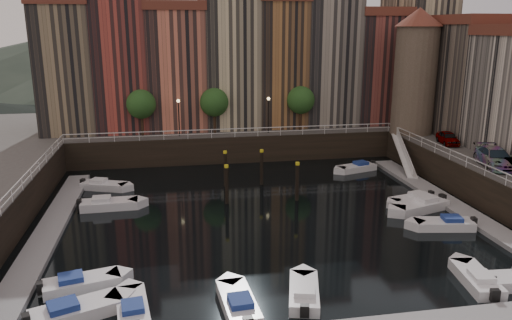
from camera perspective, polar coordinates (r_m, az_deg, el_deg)
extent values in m
plane|color=black|center=(40.72, 0.69, -6.25)|extent=(200.00, 200.00, 0.00)
cube|color=black|center=(65.05, -3.60, 3.18)|extent=(80.00, 20.00, 3.00)
cube|color=gray|center=(40.13, -22.59, -7.52)|extent=(2.00, 28.00, 0.35)
cube|color=gray|center=(45.54, 21.47, -4.76)|extent=(2.00, 28.00, 0.35)
cone|color=#2D382D|center=(149.26, -19.29, 11.14)|extent=(80.00, 80.00, 14.00)
cone|color=#2D382D|center=(147.91, -5.54, 12.64)|extent=(100.00, 100.00, 18.00)
cone|color=#2D382D|center=(154.91, 7.77, 11.56)|extent=(70.00, 70.00, 12.00)
cube|color=#837053|center=(61.94, -20.48, 9.64)|extent=(6.00, 10.00, 14.00)
cube|color=brown|center=(61.82, -21.13, 16.56)|extent=(6.30, 10.30, 1.00)
cube|color=#A43E33|center=(61.11, -15.03, 10.95)|extent=(5.80, 10.00, 16.00)
cube|color=#D97559|center=(61.01, -9.10, 10.08)|extent=(6.50, 10.00, 13.50)
cube|color=brown|center=(60.85, -9.39, 16.89)|extent=(6.80, 10.30, 1.00)
cube|color=beige|center=(61.41, -3.09, 10.97)|extent=(6.20, 10.00, 15.00)
cube|color=#996638|center=(62.43, 2.39, 10.81)|extent=(5.60, 10.00, 14.50)
cube|color=gray|center=(63.93, 7.77, 11.69)|extent=(6.40, 10.00, 16.50)
cube|color=brown|center=(66.20, 12.91, 10.04)|extent=(6.00, 10.00, 13.00)
cube|color=brown|center=(66.02, 13.28, 16.10)|extent=(6.30, 10.30, 1.00)
cube|color=#BAAD88|center=(68.64, 17.64, 10.93)|extent=(5.90, 10.00, 15.50)
cube|color=#685B4F|center=(59.96, 24.34, 8.15)|extent=(9.00, 8.00, 12.00)
cube|color=brown|center=(59.70, 25.02, 14.34)|extent=(9.30, 8.30, 1.00)
cylinder|color=#6B5B4C|center=(58.76, 17.66, 8.66)|extent=(4.60, 4.60, 12.00)
cone|color=brown|center=(58.50, 18.20, 15.28)|extent=(5.20, 5.20, 2.00)
cylinder|color=black|center=(56.55, -12.86, 3.84)|extent=(0.30, 0.30, 2.40)
sphere|color=#1E4719|center=(56.16, -13.00, 6.24)|extent=(3.20, 3.20, 3.20)
cylinder|color=black|center=(56.72, -4.75, 4.19)|extent=(0.30, 0.30, 2.40)
sphere|color=#1E4719|center=(56.32, -4.80, 6.59)|extent=(3.20, 3.20, 3.20)
cylinder|color=black|center=(58.48, 5.08, 4.51)|extent=(0.30, 0.30, 2.40)
sphere|color=#1E4719|center=(58.10, 5.14, 6.84)|extent=(3.20, 3.20, 3.20)
cylinder|color=black|center=(55.37, -8.80, 4.65)|extent=(0.12, 0.12, 4.00)
sphere|color=#FFD88C|center=(55.05, -8.88, 6.70)|extent=(0.36, 0.36, 0.36)
cylinder|color=black|center=(56.47, 1.43, 5.02)|extent=(0.12, 0.12, 4.00)
sphere|color=#FFD88C|center=(56.16, 1.44, 7.03)|extent=(0.36, 0.36, 0.36)
cube|color=white|center=(54.84, -2.43, 3.59)|extent=(36.00, 0.08, 0.08)
cube|color=white|center=(54.93, -2.43, 3.13)|extent=(36.00, 0.06, 0.06)
cube|color=white|center=(45.45, 23.86, -0.07)|extent=(0.08, 34.00, 0.08)
cube|color=white|center=(45.56, 23.80, -0.61)|extent=(0.06, 34.00, 0.06)
cube|color=white|center=(39.38, -25.69, -2.45)|extent=(0.08, 34.00, 0.08)
cube|color=white|center=(39.50, -25.62, -3.07)|extent=(0.06, 34.00, 0.06)
cube|color=white|center=(54.71, 16.53, 0.59)|extent=(2.78, 8.26, 2.81)
cube|color=white|center=(54.60, 16.57, 1.10)|extent=(1.93, 8.32, 3.65)
cylinder|color=black|center=(42.74, -3.37, -3.11)|extent=(0.32, 0.32, 3.60)
cylinder|color=gold|center=(42.20, -3.41, -0.72)|extent=(0.36, 0.36, 0.25)
cylinder|color=black|center=(47.46, -3.52, -1.26)|extent=(0.32, 0.32, 3.60)
cylinder|color=gold|center=(46.98, -3.55, 0.90)|extent=(0.36, 0.36, 0.25)
cylinder|color=black|center=(43.61, 4.72, -2.76)|extent=(0.32, 0.32, 3.60)
cylinder|color=gold|center=(43.09, 4.77, -0.41)|extent=(0.36, 0.36, 0.25)
cylinder|color=black|center=(47.85, 0.65, -1.10)|extent=(0.32, 0.32, 3.60)
cylinder|color=gold|center=(47.37, 0.65, 1.05)|extent=(0.36, 0.36, 0.25)
cube|color=silver|center=(28.82, -19.80, -16.01)|extent=(4.94, 3.34, 0.78)
cube|color=navy|center=(28.50, -21.16, -15.41)|extent=(1.82, 1.70, 0.52)
cube|color=silver|center=(31.51, -19.26, -13.21)|extent=(4.54, 2.61, 0.73)
cube|color=navy|center=(31.29, -20.41, -12.62)|extent=(1.60, 1.45, 0.49)
cube|color=black|center=(31.38, -23.45, -13.26)|extent=(0.44, 0.55, 0.68)
cube|color=silver|center=(43.71, -16.38, -4.93)|extent=(4.66, 1.89, 0.79)
cube|color=silver|center=(43.62, -17.25, -4.38)|extent=(1.50, 1.29, 0.53)
cube|color=black|center=(43.93, -19.55, -4.74)|extent=(0.38, 0.53, 0.74)
cube|color=silver|center=(48.95, -16.91, -2.88)|extent=(4.55, 3.06, 0.72)
cube|color=silver|center=(49.09, -17.55, -2.34)|extent=(1.68, 1.57, 0.48)
cube|color=black|center=(49.94, -19.19, -2.43)|extent=(0.49, 0.57, 0.68)
cube|color=silver|center=(40.48, 20.65, -6.95)|extent=(4.54, 2.38, 0.74)
cube|color=navy|center=(40.54, 21.49, -6.33)|extent=(1.55, 1.39, 0.49)
cube|color=black|center=(41.25, 23.63, -6.48)|extent=(0.42, 0.54, 0.69)
cube|color=silver|center=(43.60, 18.18, -5.10)|extent=(5.31, 3.32, 0.85)
cube|color=silver|center=(43.91, 18.85, -4.31)|extent=(1.91, 1.77, 0.56)
cube|color=black|center=(45.34, 20.51, -4.16)|extent=(0.55, 0.66, 0.79)
cube|color=silver|center=(45.18, 17.42, -4.42)|extent=(4.32, 2.57, 0.69)
cube|color=silver|center=(45.41, 17.98, -3.81)|extent=(1.53, 1.40, 0.46)
cube|color=black|center=(46.52, 19.38, -3.73)|extent=(0.43, 0.53, 0.64)
cube|color=silver|center=(53.80, 11.39, -0.93)|extent=(4.50, 2.75, 0.72)
cube|color=navy|center=(54.03, 11.90, -0.41)|extent=(1.61, 1.48, 0.48)
cube|color=black|center=(55.08, 13.21, -0.40)|extent=(0.46, 0.55, 0.67)
cube|color=silver|center=(28.29, -13.93, -16.22)|extent=(2.11, 4.30, 0.70)
cube|color=navy|center=(27.59, -13.90, -16.06)|extent=(1.28, 1.45, 0.47)
cube|color=silver|center=(27.95, -2.05, -16.11)|extent=(2.01, 4.51, 0.75)
cube|color=navy|center=(27.21, -1.79, -15.93)|extent=(1.30, 1.48, 0.50)
cube|color=silver|center=(29.06, 5.50, -14.90)|extent=(2.63, 4.47, 0.72)
cube|color=silver|center=(28.35, 5.53, -14.72)|extent=(1.45, 1.58, 0.48)
cube|color=black|center=(27.05, 5.57, -16.77)|extent=(0.55, 0.44, 0.67)
cube|color=silver|center=(32.99, 23.83, -12.36)|extent=(2.25, 4.44, 0.72)
cube|color=silver|center=(32.34, 24.35, -12.12)|extent=(1.34, 1.51, 0.48)
cube|color=black|center=(31.14, 25.63, -13.75)|extent=(0.53, 0.41, 0.68)
imported|color=gray|center=(54.82, 21.07, 2.28)|extent=(2.32, 4.07, 1.31)
imported|color=gray|center=(47.49, 25.66, 0.14)|extent=(3.47, 5.87, 1.60)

